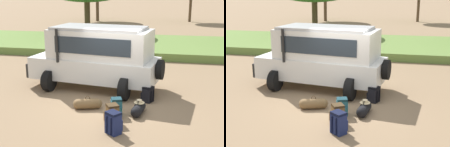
# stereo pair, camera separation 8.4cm
# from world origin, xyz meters

# --- Properties ---
(ground_plane) EXTENTS (320.00, 320.00, 0.00)m
(ground_plane) POSITION_xyz_m (0.00, 0.00, 0.00)
(ground_plane) COLOR #8C7051
(grass_bank) EXTENTS (120.00, 7.00, 0.44)m
(grass_bank) POSITION_xyz_m (0.00, 10.30, 0.22)
(grass_bank) COLOR olive
(grass_bank) RESTS_ON ground_plane
(safari_vehicle) EXTENTS (5.46, 3.19, 2.44)m
(safari_vehicle) POSITION_xyz_m (-0.95, 1.70, 1.29)
(safari_vehicle) COLOR silver
(safari_vehicle) RESTS_ON ground_plane
(backpack_beside_front_wheel) EXTENTS (0.49, 0.45, 0.57)m
(backpack_beside_front_wheel) POSITION_xyz_m (0.27, -1.45, 0.28)
(backpack_beside_front_wheel) COLOR brown
(backpack_beside_front_wheel) RESTS_ON ground_plane
(backpack_cluster_center) EXTENTS (0.48, 0.45, 0.55)m
(backpack_cluster_center) POSITION_xyz_m (1.14, 0.52, 0.27)
(backpack_cluster_center) COLOR black
(backpack_cluster_center) RESTS_ON ground_plane
(backpack_near_rear_wheel) EXTENTS (0.50, 0.50, 0.63)m
(backpack_near_rear_wheel) POSITION_xyz_m (0.45, -2.13, 0.31)
(backpack_near_rear_wheel) COLOR navy
(backpack_near_rear_wheel) RESTS_ON ground_plane
(backpack_outermost) EXTENTS (0.40, 0.45, 0.56)m
(backpack_outermost) POSITION_xyz_m (0.29, -0.87, 0.27)
(backpack_outermost) COLOR #235B6B
(backpack_outermost) RESTS_ON ground_plane
(duffel_bag_low_black_case) EXTENTS (0.41, 0.94, 0.44)m
(duffel_bag_low_black_case) POSITION_xyz_m (0.95, -0.64, 0.17)
(duffel_bag_low_black_case) COLOR black
(duffel_bag_low_black_case) RESTS_ON ground_plane
(duffel_bag_soft_canvas) EXTENTS (0.93, 0.52, 0.44)m
(duffel_bag_soft_canvas) POSITION_xyz_m (-0.74, -0.52, 0.17)
(duffel_bag_soft_canvas) COLOR brown
(duffel_bag_soft_canvas) RESTS_ON ground_plane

